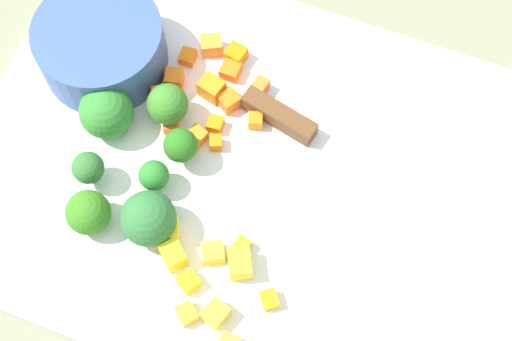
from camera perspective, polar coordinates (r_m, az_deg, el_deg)
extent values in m
plane|color=gray|center=(0.61, 0.00, -0.81)|extent=(4.00, 4.00, 0.00)
cube|color=white|center=(0.60, 0.00, -0.60)|extent=(0.47, 0.34, 0.01)
cylinder|color=#375290|center=(0.64, -11.80, 9.33)|extent=(0.11, 0.11, 0.05)
cube|color=silver|center=(0.60, 17.68, -5.68)|extent=(0.17, 0.06, 0.00)
cube|color=brown|center=(0.61, 1.44, 4.32)|extent=(0.07, 0.03, 0.02)
cube|color=orange|center=(0.61, -0.05, 3.84)|extent=(0.01, 0.01, 0.01)
cube|color=orange|center=(0.64, -3.44, 9.57)|extent=(0.02, 0.02, 0.01)
cube|color=orange|center=(0.62, -2.10, 5.36)|extent=(0.02, 0.02, 0.01)
cube|color=orange|center=(0.63, -6.29, 7.00)|extent=(0.02, 0.02, 0.01)
cube|color=orange|center=(0.60, -4.62, 2.59)|extent=(0.02, 0.02, 0.01)
cube|color=orange|center=(0.64, -5.27, 8.67)|extent=(0.01, 0.02, 0.01)
cube|color=orange|center=(0.60, -3.10, 2.14)|extent=(0.01, 0.01, 0.01)
cube|color=orange|center=(0.62, -7.16, 5.54)|extent=(0.02, 0.02, 0.02)
cube|color=orange|center=(0.61, -3.14, 3.56)|extent=(0.01, 0.01, 0.01)
cube|color=orange|center=(0.64, -1.56, 8.88)|extent=(0.02, 0.02, 0.01)
cube|color=orange|center=(0.62, 0.30, 6.42)|extent=(0.01, 0.02, 0.01)
cube|color=orange|center=(0.61, -6.56, 3.37)|extent=(0.01, 0.01, 0.01)
cube|color=orange|center=(0.63, -1.98, 7.65)|extent=(0.02, 0.02, 0.01)
cube|color=orange|center=(0.62, -3.41, 6.30)|extent=(0.02, 0.02, 0.02)
cube|color=yellow|center=(0.57, -6.36, -6.49)|extent=(0.02, 0.02, 0.02)
cube|color=yellow|center=(0.56, -1.26, -7.14)|extent=(0.02, 0.03, 0.02)
cube|color=yellow|center=(0.57, -7.09, -4.58)|extent=(0.03, 0.03, 0.02)
cube|color=yellow|center=(0.57, -1.12, -5.84)|extent=(0.01, 0.01, 0.01)
cube|color=yellow|center=(0.56, -5.35, -10.88)|extent=(0.02, 0.02, 0.01)
cube|color=yellow|center=(0.55, -3.12, -10.92)|extent=(0.02, 0.02, 0.01)
cube|color=yellow|center=(0.56, 1.03, -9.87)|extent=(0.02, 0.02, 0.01)
cube|color=yellow|center=(0.57, -3.31, -6.31)|extent=(0.02, 0.02, 0.01)
cube|color=yellow|center=(0.56, -5.20, -8.50)|extent=(0.02, 0.02, 0.01)
cylinder|color=#86BB55|center=(0.60, -5.67, 1.30)|extent=(0.01, 0.01, 0.02)
sphere|color=#27691C|center=(0.58, -5.81, 1.93)|extent=(0.03, 0.03, 0.03)
cylinder|color=#86B56D|center=(0.60, -12.49, -0.33)|extent=(0.01, 0.01, 0.01)
sphere|color=#326830|center=(0.59, -12.77, 0.21)|extent=(0.03, 0.03, 0.03)
cylinder|color=#95B064|center=(0.58, -8.05, -4.21)|extent=(0.02, 0.02, 0.01)
sphere|color=#2E6C35|center=(0.56, -8.27, -3.66)|extent=(0.04, 0.04, 0.04)
cylinder|color=#94B866|center=(0.59, -7.69, -0.85)|extent=(0.01, 0.01, 0.01)
sphere|color=#2A762A|center=(0.58, -7.85, -0.38)|extent=(0.02, 0.02, 0.02)
cylinder|color=#87C35D|center=(0.62, -11.31, 3.38)|extent=(0.02, 0.02, 0.01)
sphere|color=#2F7B2E|center=(0.60, -11.60, 4.09)|extent=(0.04, 0.04, 0.04)
cylinder|color=#8CBC63|center=(0.61, -6.64, 4.40)|extent=(0.01, 0.01, 0.01)
sphere|color=#387724|center=(0.60, -6.80, 5.08)|extent=(0.03, 0.03, 0.03)
cylinder|color=#90BF67|center=(0.59, -12.48, -3.61)|extent=(0.01, 0.01, 0.01)
sphere|color=#35781D|center=(0.58, -12.75, -3.15)|extent=(0.03, 0.03, 0.03)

